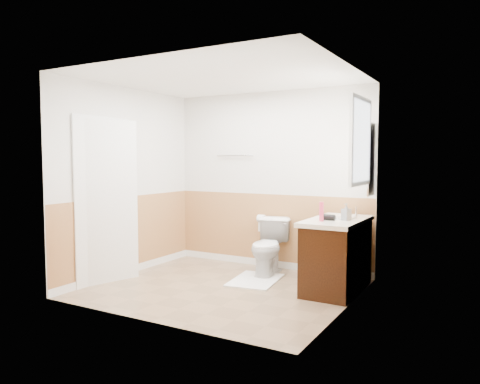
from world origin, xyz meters
The scene contains 32 objects.
floor centered at (0.00, 0.00, 0.00)m, with size 3.00×3.00×0.00m, color #8C7051.
ceiling centered at (0.00, 0.00, 2.50)m, with size 3.00×3.00×0.00m, color white.
wall_back centered at (0.00, 1.30, 1.25)m, with size 3.00×3.00×0.00m, color silver.
wall_front centered at (0.00, -1.30, 1.25)m, with size 3.00×3.00×0.00m, color silver.
wall_left centered at (-1.50, 0.00, 1.25)m, with size 3.00×3.00×0.00m, color silver.
wall_right centered at (1.50, 0.00, 1.25)m, with size 3.00×3.00×0.00m, color silver.
wainscot_back centered at (0.00, 1.29, 0.50)m, with size 3.00×3.00×0.00m, color tan.
wainscot_front centered at (0.00, -1.29, 0.50)m, with size 3.00×3.00×0.00m, color tan.
wainscot_left centered at (-1.49, 0.00, 0.50)m, with size 2.60×2.60×0.00m, color tan.
wainscot_right centered at (1.49, 0.00, 0.50)m, with size 2.60×2.60×0.00m, color tan.
toilet centered at (0.19, 0.88, 0.37)m, with size 0.42×0.73×0.75m, color white.
bath_mat centered at (0.19, 0.50, 0.01)m, with size 0.55×0.80×0.02m, color white.
vanity_cabinet centered at (1.21, 0.61, 0.40)m, with size 0.55×1.10×0.80m, color black.
vanity_knob_left centered at (0.91, 0.51, 0.55)m, with size 0.03×0.03×0.03m, color silver.
vanity_knob_right centered at (0.91, 0.71, 0.55)m, with size 0.03×0.03×0.03m, color silver.
countertop centered at (1.20, 0.61, 0.83)m, with size 0.60×1.15×0.05m, color white.
sink_basin centered at (1.21, 0.76, 0.86)m, with size 0.36×0.36×0.02m, color white.
faucet centered at (1.39, 0.76, 0.92)m, with size 0.02×0.02×0.14m, color silver.
lotion_bottle centered at (1.11, 0.32, 0.96)m, with size 0.05×0.05×0.22m, color #D03557.
soap_dispenser centered at (1.33, 0.55, 0.95)m, with size 0.09×0.09×0.19m, color gray.
hair_dryer_body centered at (1.16, 0.44, 0.89)m, with size 0.07×0.07×0.14m, color black.
hair_dryer_handle centered at (1.13, 0.49, 0.86)m, with size 0.03×0.03×0.07m, color black.
mirror_panel centered at (1.48, 1.10, 1.55)m, with size 0.02×0.35×0.90m, color silver.
window_frame centered at (1.47, 0.59, 1.75)m, with size 0.04×0.80×1.00m, color white.
window_glass centered at (1.49, 0.59, 1.75)m, with size 0.01×0.70×0.90m, color white.
door centered at (-1.40, -0.45, 1.02)m, with size 0.05×0.80×2.04m, color white.
door_frame centered at (-1.48, -0.45, 1.03)m, with size 0.02×0.92×2.10m, color white.
door_knob centered at (-1.34, -0.12, 0.95)m, with size 0.06×0.06×0.06m, color silver.
towel_bar centered at (-0.55, 1.25, 1.60)m, with size 0.02×0.02×0.62m, color silver.
tp_holder_bar centered at (-0.10, 1.23, 0.70)m, with size 0.02×0.02×0.14m, color silver.
tp_roll centered at (-0.10, 1.23, 0.70)m, with size 0.11×0.11×0.10m, color white.
tp_sheet centered at (-0.10, 1.23, 0.59)m, with size 0.10×0.01×0.16m, color white.
Camera 1 is at (2.84, -4.61, 1.56)m, focal length 34.39 mm.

